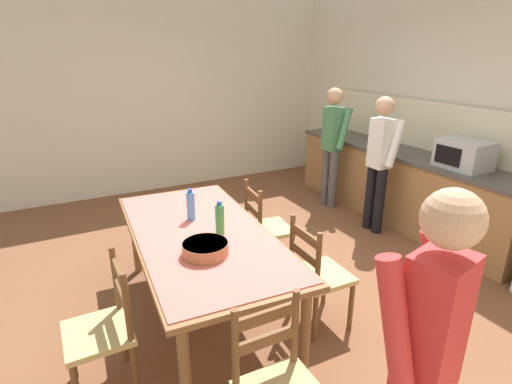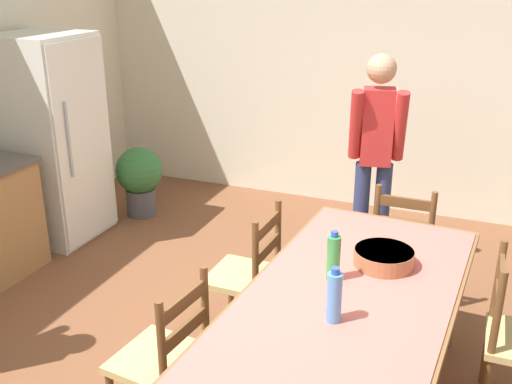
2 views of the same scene
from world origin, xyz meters
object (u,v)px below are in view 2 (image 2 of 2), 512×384
chair_head_end (404,245)px  refrigerator (51,139)px  dining_table (349,306)px  chair_side_far_right (248,276)px  person_by_table (376,150)px  serving_bowl (384,257)px  bottle_near_centre (334,297)px  chair_side_far_left (165,359)px  potted_plant (139,177)px  bottle_off_centre (333,257)px

chair_head_end → refrigerator: bearing=-0.3°
dining_table → chair_head_end: (1.33, -0.08, -0.25)m
dining_table → chair_side_far_right: (0.51, 0.76, -0.25)m
dining_table → person_by_table: (1.88, 0.27, 0.24)m
serving_bowl → chair_side_far_right: (0.15, 0.86, -0.38)m
dining_table → person_by_table: bearing=8.1°
serving_bowl → chair_head_end: 1.04m
bottle_near_centre → chair_head_end: 1.66m
refrigerator → bottle_near_centre: size_ratio=6.51×
chair_side_far_right → person_by_table: (1.37, -0.50, 0.50)m
dining_table → serving_bowl: bearing=-14.8°
person_by_table → chair_side_far_left: bearing=-26.9°
refrigerator → chair_side_far_left: (-1.78, -2.11, -0.44)m
chair_side_far_right → potted_plant: 2.28m
bottle_off_centre → chair_head_end: bearing=-9.1°
refrigerator → chair_side_far_left: 2.80m
serving_bowl → chair_side_far_right: size_ratio=0.35×
chair_head_end → potted_plant: 2.66m
chair_head_end → potted_plant: chair_head_end is taller
refrigerator → bottle_off_centre: bearing=-113.8°
potted_plant → bottle_off_centre: bearing=-128.3°
bottle_near_centre → chair_side_far_left: bearing=101.6°
bottle_near_centre → serving_bowl: bottle_near_centre is taller
refrigerator → chair_side_far_right: refrigerator is taller
dining_table → chair_side_far_left: 0.95m
dining_table → bottle_near_centre: (-0.26, 0.01, 0.20)m
serving_bowl → chair_side_far_right: bearing=79.8°
chair_side_far_right → chair_side_far_left: bearing=-1.9°
bottle_near_centre → chair_head_end: (1.59, -0.09, -0.45)m
person_by_table → dining_table: bearing=-5.4°
refrigerator → bottle_off_centre: size_ratio=6.51×
chair_side_far_left → chair_side_far_right: size_ratio=1.00×
refrigerator → chair_side_far_left: size_ratio=1.93×
chair_side_far_right → potted_plant: chair_side_far_right is taller
chair_side_far_left → chair_side_far_right: bearing=-177.2°
chair_head_end → bottle_near_centre: bearing=86.8°
chair_head_end → chair_side_far_right: (-0.82, 0.84, 0.00)m
person_by_table → bottle_off_centre: bearing=-8.7°
bottle_off_centre → chair_head_end: (1.22, -0.20, -0.45)m
bottle_off_centre → chair_side_far_right: size_ratio=0.30×
serving_bowl → chair_head_end: (0.97, 0.02, -0.38)m
refrigerator → potted_plant: 0.91m
chair_side_far_left → serving_bowl: bearing=136.8°
serving_bowl → chair_side_far_left: (-0.78, 0.91, -0.38)m
chair_side_far_left → refrigerator: bearing=-124.0°
person_by_table → potted_plant: bearing=-106.3°
dining_table → serving_bowl: serving_bowl is taller
refrigerator → dining_table: refrigerator is taller
bottle_off_centre → chair_side_far_right: bearing=58.0°
serving_bowl → potted_plant: size_ratio=0.48×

